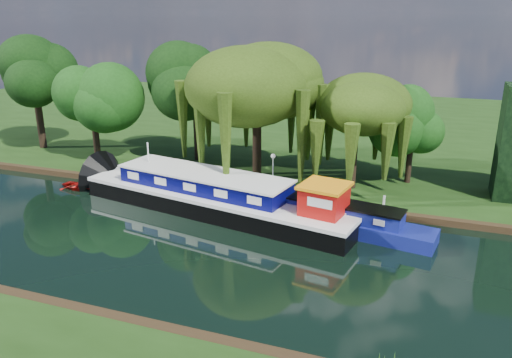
% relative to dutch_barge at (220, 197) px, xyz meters
% --- Properties ---
extents(ground, '(120.00, 120.00, 0.00)m').
position_rel_dutch_barge_xyz_m(ground, '(1.73, -5.48, -1.06)').
color(ground, black).
extents(far_bank, '(120.00, 52.00, 0.45)m').
position_rel_dutch_barge_xyz_m(far_bank, '(1.73, 28.52, -0.83)').
color(far_bank, black).
rests_on(far_bank, ground).
extents(dutch_barge, '(20.73, 8.06, 4.27)m').
position_rel_dutch_barge_xyz_m(dutch_barge, '(0.00, 0.00, 0.00)').
color(dutch_barge, black).
rests_on(dutch_barge, ground).
extents(narrowboat, '(13.62, 4.39, 1.96)m').
position_rel_dutch_barge_xyz_m(narrowboat, '(7.55, -0.14, -0.36)').
color(narrowboat, navy).
rests_on(narrowboat, ground).
extents(red_dinghy, '(3.12, 2.49, 0.58)m').
position_rel_dutch_barge_xyz_m(red_dinghy, '(-12.31, 0.50, -1.06)').
color(red_dinghy, '#A00E0B').
rests_on(red_dinghy, ground).
extents(willow_left, '(8.38, 8.38, 10.04)m').
position_rel_dutch_barge_xyz_m(willow_left, '(0.37, 6.60, 6.69)').
color(willow_left, black).
rests_on(willow_left, far_bank).
extents(willow_right, '(6.23, 6.23, 7.59)m').
position_rel_dutch_barge_xyz_m(willow_right, '(7.87, 6.82, 4.93)').
color(willow_right, black).
rests_on(willow_right, far_bank).
extents(tree_far_left, '(5.15, 5.15, 8.29)m').
position_rel_dutch_barge_xyz_m(tree_far_left, '(-14.69, 6.38, 5.07)').
color(tree_far_left, black).
rests_on(tree_far_left, far_bank).
extents(tree_far_back, '(5.73, 5.73, 9.64)m').
position_rel_dutch_barge_xyz_m(tree_far_back, '(-22.65, 8.44, 6.11)').
color(tree_far_back, black).
rests_on(tree_far_back, far_bank).
extents(tree_far_mid, '(5.77, 5.77, 9.44)m').
position_rel_dutch_barge_xyz_m(tree_far_mid, '(-6.40, 9.77, 5.89)').
color(tree_far_mid, black).
rests_on(tree_far_mid, far_bank).
extents(tree_far_right, '(3.96, 3.96, 6.48)m').
position_rel_dutch_barge_xyz_m(tree_far_right, '(11.85, 9.45, 3.86)').
color(tree_far_right, black).
rests_on(tree_far_right, far_bank).
extents(lamppost, '(0.36, 0.36, 2.56)m').
position_rel_dutch_barge_xyz_m(lamppost, '(2.23, 5.02, 1.36)').
color(lamppost, silver).
rests_on(lamppost, far_bank).
extents(mooring_posts, '(19.16, 0.16, 1.00)m').
position_rel_dutch_barge_xyz_m(mooring_posts, '(1.23, 2.92, -0.11)').
color(mooring_posts, silver).
rests_on(mooring_posts, far_bank).
extents(reeds_near, '(33.70, 1.50, 1.10)m').
position_rel_dutch_barge_xyz_m(reeds_near, '(8.60, -13.05, -0.51)').
color(reeds_near, '#1A4211').
rests_on(reeds_near, ground).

